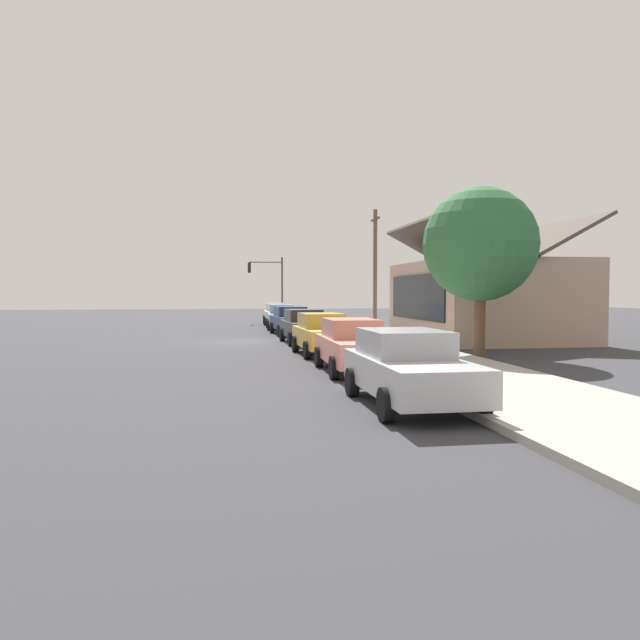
{
  "coord_description": "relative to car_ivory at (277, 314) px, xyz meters",
  "views": [
    {
      "loc": [
        30.22,
        -1.15,
        2.4
      ],
      "look_at": [
        -0.56,
        3.72,
        1.01
      ],
      "focal_mm": 34.79,
      "sensor_mm": 36.0,
      "label": 1
    }
  ],
  "objects": [
    {
      "name": "shade_tree",
      "position": [
        24.21,
        5.5,
        3.36
      ],
      "size": [
        4.25,
        4.25,
        6.32
      ],
      "color": "brown",
      "rests_on": "ground"
    },
    {
      "name": "car_coral",
      "position": [
        27.92,
        -0.12,
        0.0
      ],
      "size": [
        4.68,
        1.96,
        1.59
      ],
      "rotation": [
        0.0,
        0.0,
        -0.01
      ],
      "color": "#EA8C75",
      "rests_on": "ground"
    },
    {
      "name": "traffic_light_main",
      "position": [
        -3.21,
        -0.33,
        2.68
      ],
      "size": [
        0.37,
        2.79,
        5.2
      ],
      "color": "#383833",
      "rests_on": "ground"
    },
    {
      "name": "car_navy",
      "position": [
        11.13,
        -0.15,
        0.0
      ],
      "size": [
        4.8,
        2.24,
        1.59
      ],
      "rotation": [
        0.0,
        0.0,
        0.06
      ],
      "color": "navy",
      "rests_on": "ground"
    },
    {
      "name": "storefront_building",
      "position": [
        16.38,
        9.11,
        1.3
      ],
      "size": [
        10.72,
        7.38,
        5.95
      ],
      "color": "tan",
      "rests_on": "ground"
    },
    {
      "name": "car_charcoal",
      "position": [
        17.16,
        -0.18,
        0.0
      ],
      "size": [
        4.68,
        2.13,
        1.59
      ],
      "rotation": [
        0.0,
        0.0,
        0.04
      ],
      "color": "#2D3035",
      "rests_on": "ground"
    },
    {
      "name": "car_silver",
      "position": [
        33.56,
        -0.13,
        0.0
      ],
      "size": [
        4.75,
        2.1,
        1.59
      ],
      "rotation": [
        0.0,
        0.0,
        0.01
      ],
      "color": "silver",
      "rests_on": "ground"
    },
    {
      "name": "ground_plane",
      "position": [
        15.93,
        -2.87,
        -0.81
      ],
      "size": [
        120.0,
        120.0,
        0.0
      ],
      "primitive_type": "plane",
      "color": "#38383D"
    },
    {
      "name": "utility_pole_wooden",
      "position": [
        8.86,
        5.33,
        3.11
      ],
      "size": [
        1.8,
        0.24,
        7.5
      ],
      "color": "brown",
      "rests_on": "ground"
    },
    {
      "name": "car_ivory",
      "position": [
        0.0,
        0.0,
        0.0
      ],
      "size": [
        4.46,
        2.09,
        1.59
      ],
      "rotation": [
        0.0,
        0.0,
        -0.04
      ],
      "color": "silver",
      "rests_on": "ground"
    },
    {
      "name": "car_mustard",
      "position": [
        22.73,
        -0.21,
        -0.0
      ],
      "size": [
        4.41,
        2.08,
        1.59
      ],
      "rotation": [
        0.0,
        0.0,
        0.04
      ],
      "color": "gold",
      "rests_on": "ground"
    },
    {
      "name": "sidewalk_curb",
      "position": [
        15.93,
        2.73,
        -0.73
      ],
      "size": [
        60.0,
        4.2,
        0.16
      ],
      "primitive_type": "cube",
      "color": "#A3A099",
      "rests_on": "ground"
    },
    {
      "name": "car_skyblue",
      "position": [
        5.81,
        -0.18,
        0.0
      ],
      "size": [
        4.63,
        2.11,
        1.59
      ],
      "rotation": [
        0.0,
        0.0,
        -0.04
      ],
      "color": "#8CB7E0",
      "rests_on": "ground"
    },
    {
      "name": "fire_hydrant_red",
      "position": [
        24.23,
        1.33,
        -0.32
      ],
      "size": [
        0.22,
        0.22,
        0.71
      ],
      "color": "red",
      "rests_on": "sidewalk_curb"
    }
  ]
}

